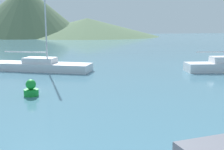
# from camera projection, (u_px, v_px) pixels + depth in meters

# --- Properties ---
(sailboat_inner) EXTENTS (8.82, 5.59, 8.77)m
(sailboat_inner) POSITION_uv_depth(u_px,v_px,m) (40.00, 65.00, 23.78)
(sailboat_inner) COLOR silver
(sailboat_inner) RESTS_ON ground_plane
(sailboat_middle) EXTENTS (6.15, 2.59, 10.69)m
(sailboat_middle) POSITION_uv_depth(u_px,v_px,m) (222.00, 65.00, 23.34)
(sailboat_middle) COLOR silver
(sailboat_middle) RESTS_ON ground_plane
(buoy_marker) EXTENTS (0.79, 0.79, 0.91)m
(buoy_marker) POSITION_uv_depth(u_px,v_px,m) (31.00, 89.00, 15.31)
(buoy_marker) COLOR green
(buoy_marker) RESTS_ON ground_plane
(hill_central) EXTENTS (40.01, 40.01, 16.36)m
(hill_central) POSITION_uv_depth(u_px,v_px,m) (25.00, 11.00, 91.95)
(hill_central) COLOR #4C6647
(hill_central) RESTS_ON ground_plane
(hill_east) EXTENTS (48.86, 48.86, 6.12)m
(hill_east) POSITION_uv_depth(u_px,v_px,m) (87.00, 27.00, 95.74)
(hill_east) COLOR #4C6647
(hill_east) RESTS_ON ground_plane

